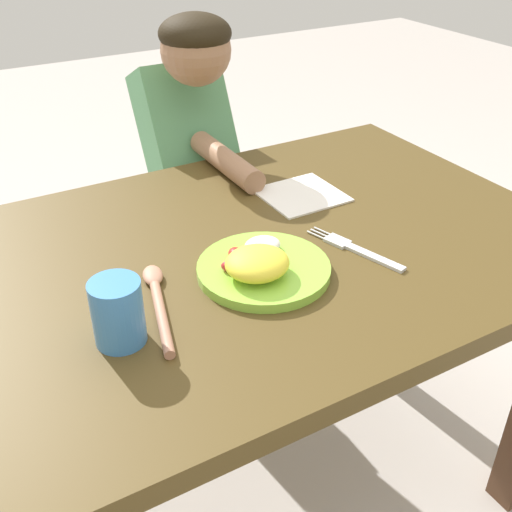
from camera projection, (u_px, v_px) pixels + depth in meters
The scene contains 8 objects.
ground_plane at pixel (226, 500), 1.41m from camera, with size 8.00×8.00×0.00m, color #BEB5AD.
dining_table at pixel (218, 300), 1.10m from camera, with size 1.28×0.76×0.66m.
plate at pixel (261, 266), 0.99m from camera, with size 0.22×0.22×0.06m.
fork at pixel (357, 250), 1.06m from camera, with size 0.08×0.20×0.01m.
spoon at pixel (158, 300), 0.93m from camera, with size 0.08×0.23×0.02m.
drinking_cup at pixel (118, 312), 0.84m from camera, with size 0.07×0.07×0.10m, color #4085D0.
person at pixel (189, 193), 1.58m from camera, with size 0.21×0.46×0.97m.
napkin at pixel (301, 195), 1.25m from camera, with size 0.16×0.15×0.00m, color white.
Camera 1 is at (-0.38, -0.81, 1.22)m, focal length 43.07 mm.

